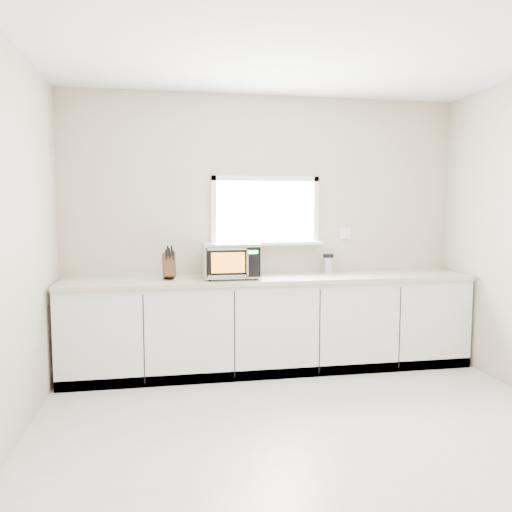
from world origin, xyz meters
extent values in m
plane|color=beige|center=(0.00, 0.00, 0.00)|extent=(4.00, 4.00, 0.00)
cube|color=#BCAD95|center=(0.00, 2.00, 1.35)|extent=(4.00, 0.02, 2.70)
cube|color=white|center=(0.00, 1.99, 1.55)|extent=(1.00, 0.02, 0.60)
cube|color=white|center=(0.00, 1.92, 1.23)|extent=(1.12, 0.16, 0.03)
cube|color=white|center=(0.00, 1.97, 1.88)|extent=(1.10, 0.04, 0.05)
cube|color=white|center=(0.00, 1.97, 1.23)|extent=(1.10, 0.04, 0.05)
cube|color=white|center=(-0.53, 1.97, 1.55)|extent=(0.05, 0.04, 0.70)
cube|color=white|center=(0.53, 1.97, 1.55)|extent=(0.05, 0.04, 0.70)
cube|color=white|center=(0.85, 1.99, 1.32)|extent=(0.12, 0.01, 0.12)
cube|color=silver|center=(0.00, 1.70, 0.44)|extent=(3.92, 0.60, 0.88)
cube|color=beige|center=(0.00, 1.69, 0.90)|extent=(3.92, 0.64, 0.04)
cylinder|color=black|center=(-0.61, 1.51, 0.93)|extent=(0.02, 0.02, 0.02)
cylinder|color=black|center=(-0.61, 1.82, 0.93)|extent=(0.02, 0.02, 0.02)
cylinder|color=black|center=(-0.18, 1.51, 0.93)|extent=(0.02, 0.02, 0.02)
cylinder|color=black|center=(-0.18, 1.82, 0.93)|extent=(0.02, 0.02, 0.02)
cube|color=#B4B7BC|center=(-0.39, 1.67, 1.09)|extent=(0.52, 0.39, 0.31)
cube|color=black|center=(-0.40, 1.47, 1.09)|extent=(0.49, 0.02, 0.27)
cube|color=orange|center=(-0.45, 1.46, 1.09)|extent=(0.30, 0.01, 0.19)
cylinder|color=silver|center=(-0.27, 1.44, 1.09)|extent=(0.02, 0.02, 0.24)
cube|color=black|center=(-0.22, 1.46, 1.09)|extent=(0.12, 0.01, 0.27)
cube|color=#19FF33|center=(-0.22, 1.45, 1.18)|extent=(0.09, 0.00, 0.03)
cube|color=silver|center=(-0.39, 1.67, 1.25)|extent=(0.52, 0.39, 0.01)
cube|color=#432C18|center=(-0.97, 1.70, 1.05)|extent=(0.13, 0.23, 0.26)
cube|color=black|center=(-1.00, 1.64, 1.16)|extent=(0.02, 0.05, 0.10)
cube|color=black|center=(-0.96, 1.65, 1.17)|extent=(0.02, 0.05, 0.10)
cube|color=black|center=(-0.93, 1.65, 1.15)|extent=(0.02, 0.05, 0.10)
cube|color=black|center=(-0.98, 1.64, 1.19)|extent=(0.02, 0.05, 0.10)
cube|color=black|center=(-0.94, 1.65, 1.19)|extent=(0.02, 0.05, 0.10)
cylinder|color=#A2763E|center=(-0.45, 1.94, 1.08)|extent=(0.33, 0.08, 0.32)
cylinder|color=#B4B7BC|center=(0.64, 1.88, 1.00)|extent=(0.13, 0.13, 0.16)
cylinder|color=black|center=(0.64, 1.88, 1.10)|extent=(0.13, 0.13, 0.04)
camera|label=1|loc=(-1.00, -2.97, 1.57)|focal=35.00mm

